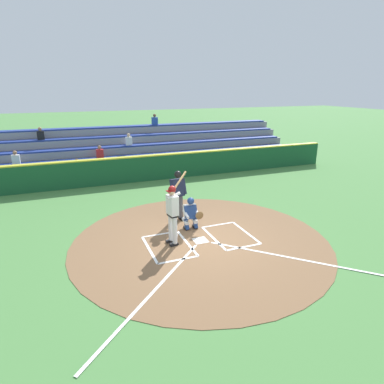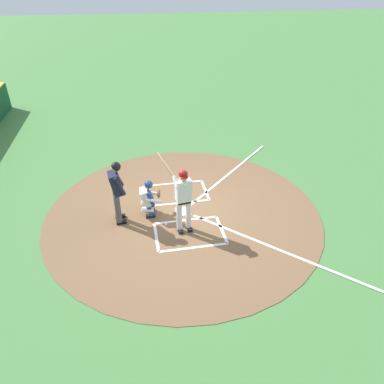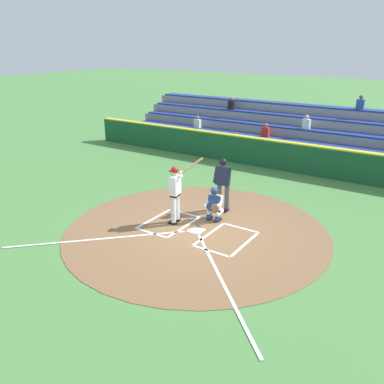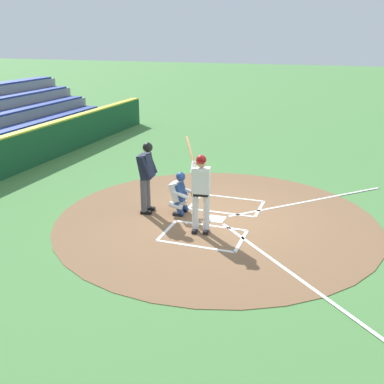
# 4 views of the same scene
# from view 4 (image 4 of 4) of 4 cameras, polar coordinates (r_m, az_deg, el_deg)

# --- Properties ---
(ground_plane) EXTENTS (120.00, 120.00, 0.00)m
(ground_plane) POSITION_cam_4_polar(r_m,az_deg,el_deg) (11.53, 3.00, -3.42)
(ground_plane) COLOR #4C8442
(dirt_circle) EXTENTS (8.00, 8.00, 0.01)m
(dirt_circle) POSITION_cam_4_polar(r_m,az_deg,el_deg) (11.53, 3.00, -3.39)
(dirt_circle) COLOR brown
(dirt_circle) RESTS_ON ground
(home_plate_and_chalk) EXTENTS (7.93, 4.91, 0.01)m
(home_plate_and_chalk) POSITION_cam_4_polar(r_m,az_deg,el_deg) (11.33, 7.28, -3.89)
(home_plate_and_chalk) COLOR white
(home_plate_and_chalk) RESTS_ON dirt_circle
(batter) EXTENTS (0.87, 0.83, 2.13)m
(batter) POSITION_cam_4_polar(r_m,az_deg,el_deg) (10.41, 1.08, 0.54)
(batter) COLOR white
(batter) RESTS_ON ground
(catcher) EXTENTS (0.59, 0.60, 1.13)m
(catcher) POSITION_cam_4_polar(r_m,az_deg,el_deg) (11.66, -1.46, -0.03)
(catcher) COLOR black
(catcher) RESTS_ON ground
(plate_umpire) EXTENTS (0.60, 0.45, 1.86)m
(plate_umpire) POSITION_cam_4_polar(r_m,az_deg,el_deg) (11.66, -5.70, 2.40)
(plate_umpire) COLOR #4C4C51
(plate_umpire) RESTS_ON ground
(baseball) EXTENTS (0.07, 0.07, 0.07)m
(baseball) POSITION_cam_4_polar(r_m,az_deg,el_deg) (11.17, -0.71, -3.96)
(baseball) COLOR white
(baseball) RESTS_ON ground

